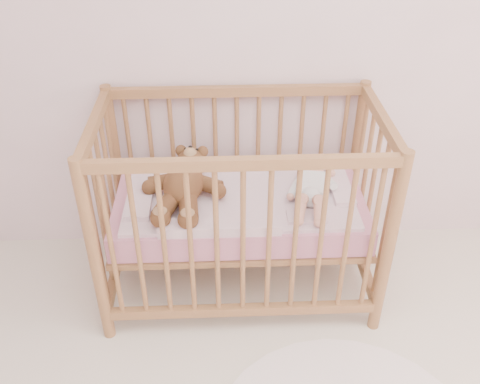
{
  "coord_description": "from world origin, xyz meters",
  "views": [
    {
      "loc": [
        -0.41,
        -0.54,
        2.05
      ],
      "look_at": [
        -0.32,
        1.55,
        0.62
      ],
      "focal_mm": 40.0,
      "sensor_mm": 36.0,
      "label": 1
    }
  ],
  "objects": [
    {
      "name": "blanket",
      "position": [
        -0.32,
        1.6,
        0.56
      ],
      "size": [
        1.1,
        0.58,
        0.06
      ],
      "primitive_type": null,
      "color": "#D08FA4",
      "rests_on": "mattress"
    },
    {
      "name": "mattress",
      "position": [
        -0.32,
        1.6,
        0.49
      ],
      "size": [
        1.22,
        0.62,
        0.13
      ],
      "primitive_type": "cube",
      "color": "pink",
      "rests_on": "crib"
    },
    {
      "name": "baby",
      "position": [
        0.03,
        1.58,
        0.64
      ],
      "size": [
        0.33,
        0.54,
        0.12
      ],
      "primitive_type": null,
      "rotation": [
        0.0,
        0.0,
        -0.19
      ],
      "color": "white",
      "rests_on": "blanket"
    },
    {
      "name": "crib",
      "position": [
        -0.32,
        1.6,
        0.5
      ],
      "size": [
        1.36,
        0.76,
        1.0
      ],
      "primitive_type": null,
      "color": "#9E7743",
      "rests_on": "floor"
    },
    {
      "name": "wall_back",
      "position": [
        0.0,
        2.0,
        1.35
      ],
      "size": [
        4.0,
        0.02,
        2.7
      ],
      "primitive_type": "cube",
      "color": "white",
      "rests_on": "floor"
    },
    {
      "name": "teddy_bear",
      "position": [
        -0.58,
        1.58,
        0.65
      ],
      "size": [
        0.5,
        0.65,
        0.17
      ],
      "primitive_type": null,
      "rotation": [
        0.0,
        0.0,
        -0.14
      ],
      "color": "brown",
      "rests_on": "blanket"
    }
  ]
}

